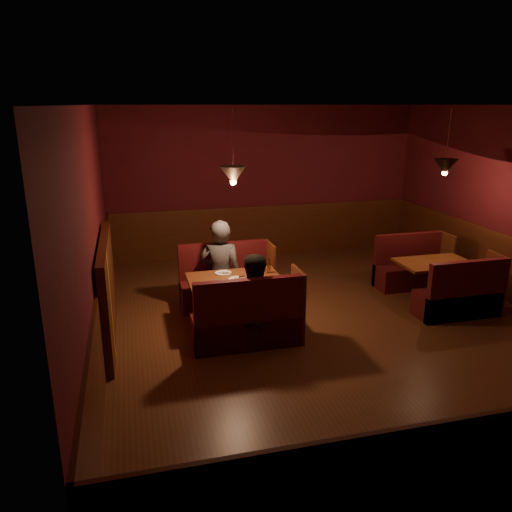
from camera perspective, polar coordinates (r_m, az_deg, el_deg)
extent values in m
cube|color=#572F16|center=(6.98, 8.70, -7.92)|extent=(6.00, 7.00, 0.01)
cube|color=black|center=(6.34, 9.91, 16.69)|extent=(6.00, 7.00, 0.01)
cube|color=#420E13|center=(9.76, 1.04, 8.37)|extent=(6.00, 0.01, 2.90)
cube|color=#420E13|center=(6.00, -18.13, 2.03)|extent=(0.01, 7.00, 2.90)
cube|color=#451B0D|center=(9.92, 1.05, 2.92)|extent=(6.00, 0.04, 1.00)
cube|color=#451B0D|center=(6.29, -17.12, -6.34)|extent=(0.04, 7.00, 1.00)
cube|color=#451B0D|center=(6.61, -16.59, -3.76)|extent=(0.10, 2.20, 1.30)
cube|color=gold|center=(6.09, -16.23, -5.51)|extent=(0.01, 0.12, 1.30)
cylinder|color=#333333|center=(6.37, -2.68, 12.82)|extent=(0.01, 0.01, 0.80)
cone|color=black|center=(6.41, -2.63, 9.25)|extent=(0.34, 0.34, 0.22)
sphere|color=#FFBF72|center=(6.42, -2.62, 8.46)|extent=(0.08, 0.08, 0.08)
cylinder|color=#333333|center=(7.71, 21.15, 12.46)|extent=(0.01, 0.01, 0.80)
cone|color=black|center=(7.75, 20.83, 9.52)|extent=(0.34, 0.34, 0.22)
sphere|color=#FFBF72|center=(7.76, 20.76, 8.86)|extent=(0.08, 0.08, 0.08)
cube|color=#50290D|center=(6.74, -2.47, -2.66)|extent=(1.25, 0.76, 0.04)
cylinder|color=#451B0D|center=(6.86, -2.44, -5.29)|extent=(0.12, 0.12, 0.62)
cylinder|color=#451B0D|center=(6.98, -2.41, -7.52)|extent=(0.50, 0.50, 0.04)
cylinder|color=silver|center=(6.62, -2.11, -2.74)|extent=(0.25, 0.25, 0.02)
cube|color=black|center=(6.63, -1.61, -2.49)|extent=(0.08, 0.07, 0.03)
ellipsoid|color=silver|center=(6.59, -2.25, -2.56)|extent=(0.06, 0.06, 0.05)
cube|color=tan|center=(6.60, -1.49, -2.61)|extent=(0.08, 0.07, 0.03)
cylinder|color=silver|center=(6.61, -1.95, -2.68)|extent=(0.10, 0.07, 0.01)
cylinder|color=silver|center=(6.91, -3.75, -1.94)|extent=(0.23, 0.23, 0.01)
ellipsoid|color=beige|center=(6.86, -3.51, -1.80)|extent=(0.09, 0.09, 0.05)
cube|color=silver|center=(6.87, -3.60, -1.97)|extent=(0.17, 0.07, 0.00)
cylinder|color=white|center=(6.81, -0.46, -1.91)|extent=(0.05, 0.05, 0.07)
cylinder|color=white|center=(6.99, 0.96, -1.15)|extent=(0.07, 0.07, 0.13)
cylinder|color=white|center=(6.67, 1.33, -2.05)|extent=(0.07, 0.07, 0.13)
cylinder|color=#47230F|center=(6.90, 1.47, -1.37)|extent=(0.05, 0.05, 0.14)
cylinder|color=#47230F|center=(6.87, 1.47, -0.56)|extent=(0.02, 0.02, 0.06)
ellipsoid|color=white|center=(6.69, 0.52, -2.44)|extent=(0.10, 0.10, 0.04)
cube|color=black|center=(7.49, -3.46, -4.26)|extent=(1.34, 0.49, 0.40)
cube|color=black|center=(7.58, -3.77, -1.86)|extent=(1.34, 0.11, 0.94)
cube|color=#451B0D|center=(7.55, 1.62, -1.90)|extent=(0.04, 0.49, 0.94)
cube|color=black|center=(6.33, -1.19, -8.37)|extent=(1.34, 0.49, 0.40)
cube|color=black|center=(6.05, -0.79, -6.83)|extent=(1.34, 0.11, 0.94)
cube|color=#451B0D|center=(6.40, 4.81, -5.52)|extent=(0.04, 0.49, 0.94)
cube|color=#50290D|center=(8.04, 19.76, -0.75)|extent=(1.10, 0.70, 0.04)
cylinder|color=#451B0D|center=(8.13, 19.54, -2.84)|extent=(0.12, 0.12, 0.58)
cylinder|color=#451B0D|center=(8.22, 19.35, -4.63)|extent=(0.46, 0.46, 0.03)
cube|color=black|center=(8.64, 17.30, -2.20)|extent=(1.18, 0.46, 0.37)
cube|color=black|center=(8.71, 16.84, -0.29)|extent=(1.18, 0.10, 0.87)
cube|color=#451B0D|center=(8.89, 20.80, -0.32)|extent=(0.03, 0.46, 0.87)
cube|color=black|center=(7.71, 21.90, -5.00)|extent=(1.18, 0.46, 0.37)
cube|color=black|center=(7.50, 22.90, -3.70)|extent=(1.18, 0.10, 0.87)
cube|color=#451B0D|center=(8.00, 25.64, -2.79)|extent=(0.03, 0.46, 0.87)
imported|color=#373737|center=(7.17, -4.10, 0.25)|extent=(0.72, 0.59, 1.70)
imported|color=black|center=(6.15, 0.25, -3.51)|extent=(0.84, 0.72, 1.51)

